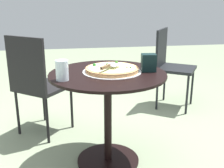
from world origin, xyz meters
TOP-DOWN VIEW (x-y plane):
  - ground_plane at (0.00, 0.00)m, footprint 10.00×10.00m
  - patio_table at (0.00, 0.00)m, footprint 0.81×0.81m
  - pizza_on_tray at (-0.02, 0.03)m, footprint 0.41×0.41m
  - pizza_server at (0.03, 0.01)m, footprint 0.20×0.17m
  - drinking_cup at (0.13, -0.31)m, footprint 0.08×0.08m
  - napkin_dispenser at (-0.00, 0.29)m, footprint 0.09×0.11m
  - patio_chair_near at (-1.02, 0.85)m, footprint 0.53×0.53m
  - patio_chair_corner at (-0.54, -0.54)m, footprint 0.56×0.56m

SIDE VIEW (x-z plane):
  - ground_plane at x=0.00m, z-range 0.00..0.00m
  - patio_table at x=0.00m, z-range 0.15..0.85m
  - patio_chair_near at x=-1.02m, z-range 0.08..0.95m
  - patio_chair_corner at x=-0.54m, z-range 0.06..0.96m
  - pizza_on_tray at x=-0.02m, z-range 0.69..0.74m
  - pizza_server at x=0.03m, z-range 0.74..0.76m
  - napkin_dispenser at x=0.00m, z-range 0.69..0.82m
  - drinking_cup at x=0.13m, z-range 0.69..0.82m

